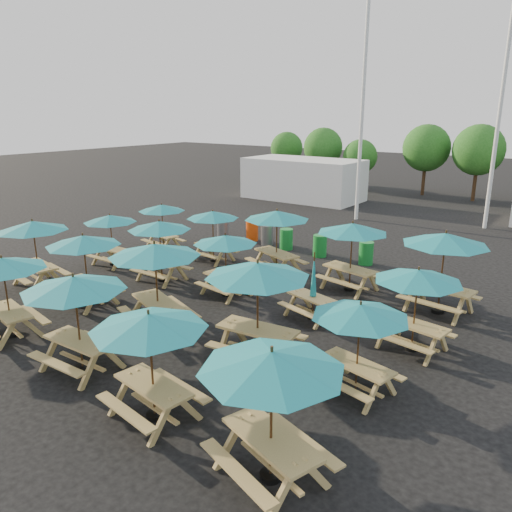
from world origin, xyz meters
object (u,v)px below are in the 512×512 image
Objects in this scene: picnic_unit_2 at (110,221)px; picnic_unit_6 at (159,228)px; picnic_unit_5 at (83,244)px; waste_bin_5 at (366,253)px; picnic_unit_4 at (3,267)px; picnic_unit_17 at (360,315)px; picnic_unit_14 at (313,291)px; picnic_unit_19 at (445,243)px; waste_bin_3 at (286,239)px; picnic_unit_1 at (33,229)px; waste_bin_4 at (320,246)px; picnic_unit_3 at (162,210)px; waste_bin_1 at (252,231)px; picnic_unit_7 at (213,217)px; picnic_unit_15 at (352,231)px; waste_bin_2 at (267,235)px; picnic_unit_9 at (155,254)px; picnic_unit_13 at (258,275)px; waste_bin_0 at (223,227)px; picnic_unit_16 at (272,367)px; picnic_unit_12 at (149,327)px; picnic_unit_10 at (225,242)px; picnic_unit_18 at (418,279)px; picnic_unit_8 at (74,288)px; picnic_unit_11 at (277,218)px.

picnic_unit_2 is 0.92× the size of picnic_unit_6.
picnic_unit_5 reaches higher than waste_bin_5.
picnic_unit_4 reaches higher than picnic_unit_17.
picnic_unit_14 is 2.22× the size of waste_bin_5.
waste_bin_3 is at bearing 164.11° from picnic_unit_19.
picnic_unit_1 is 2.92× the size of waste_bin_4.
waste_bin_1 is (2.32, 3.59, -1.32)m from picnic_unit_3.
picnic_unit_1 is 1.15× the size of picnic_unit_3.
picnic_unit_1 is 9.97m from picnic_unit_14.
waste_bin_1 is at bearing 167.03° from picnic_unit_19.
picnic_unit_7 is 6.95m from picnic_unit_14.
picnic_unit_7 reaches higher than picnic_unit_17.
picnic_unit_17 is at bearing -13.74° from picnic_unit_2.
picnic_unit_15 reaches higher than picnic_unit_14.
picnic_unit_19 is 9.77m from waste_bin_2.
picnic_unit_9 is 3.36m from picnic_unit_13.
waste_bin_0 is at bearing 94.88° from picnic_unit_1.
picnic_unit_14 is 6.71m from waste_bin_4.
picnic_unit_1 is at bearing -124.24° from waste_bin_4.
picnic_unit_1 is 10.46m from waste_bin_3.
picnic_unit_1 is 12.20m from picnic_unit_17.
picnic_unit_7 is 0.76× the size of picnic_unit_16.
picnic_unit_3 is 3.66m from waste_bin_0.
picnic_unit_3 is 3.06m from picnic_unit_7.
picnic_unit_3 is (-0.12, 2.90, -0.02)m from picnic_unit_2.
picnic_unit_4 reaches higher than picnic_unit_14.
waste_bin_3 is (1.54, 9.37, -1.56)m from picnic_unit_5.
picnic_unit_12 is 15.26m from waste_bin_0.
picnic_unit_14 is at bearing 0.44° from picnic_unit_2.
picnic_unit_10 is 1.16× the size of picnic_unit_14.
picnic_unit_3 is 2.54× the size of waste_bin_4.
picnic_unit_18 is at bearing -78.32° from picnic_unit_19.
picnic_unit_9 is 1.29× the size of picnic_unit_18.
picnic_unit_15 reaches higher than waste_bin_4.
picnic_unit_13 reaches higher than waste_bin_2.
picnic_unit_1 is 10.15m from waste_bin_2.
picnic_unit_16 is 1.06× the size of picnic_unit_19.
picnic_unit_8 is (3.29, -5.75, 0.13)m from picnic_unit_6.
picnic_unit_12 is at bearing -54.08° from picnic_unit_10.
picnic_unit_7 is (3.03, 5.99, -0.23)m from picnic_unit_1.
waste_bin_4 is (0.26, 5.99, -1.39)m from picnic_unit_10.
waste_bin_5 is (-3.93, 3.36, -1.77)m from picnic_unit_19.
waste_bin_5 is at bearing -0.82° from waste_bin_0.
picnic_unit_6 is at bearing 150.01° from picnic_unit_13.
picnic_unit_7 is 3.00m from picnic_unit_11.
picnic_unit_3 is 2.54× the size of waste_bin_5.
picnic_unit_12 is 2.79× the size of waste_bin_1.
picnic_unit_2 is at bearing -143.41° from waste_bin_5.
waste_bin_3 is at bearing 141.80° from picnic_unit_17.
picnic_unit_18 reaches higher than picnic_unit_2.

